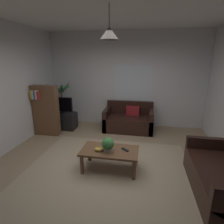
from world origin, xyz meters
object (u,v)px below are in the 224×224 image
object	(u,v)px
tv_stand	(62,120)
pendant_lamp	(109,33)
remote_on_table_0	(125,150)
bookshelf_corner	(46,110)
couch_under_window	(129,121)
potted_palm_corner	(62,103)
coffee_table	(110,153)
tv	(60,105)
book_on_table_0	(99,150)
book_on_table_1	(99,149)
potted_plant_on_table	(108,144)

from	to	relation	value
tv_stand	pendant_lamp	world-z (taller)	pendant_lamp
remote_on_table_0	bookshelf_corner	distance (m)	2.73
bookshelf_corner	remote_on_table_0	bearing A→B (deg)	-29.33
couch_under_window	potted_palm_corner	distance (m)	2.29
coffee_table	bookshelf_corner	bearing A→B (deg)	146.70
tv_stand	couch_under_window	bearing A→B (deg)	7.41
potted_palm_corner	bookshelf_corner	bearing A→B (deg)	-89.68
tv	potted_palm_corner	bearing A→B (deg)	110.94
book_on_table_0	tv	size ratio (longest dim) A/B	0.14
coffee_table	tv_stand	size ratio (longest dim) A/B	1.20
coffee_table	pendant_lamp	world-z (taller)	pendant_lamp
tv	remote_on_table_0	bearing A→B (deg)	-39.96
coffee_table	bookshelf_corner	world-z (taller)	bookshelf_corner
potted_palm_corner	pendant_lamp	world-z (taller)	pendant_lamp
coffee_table	couch_under_window	bearing A→B (deg)	85.87
couch_under_window	pendant_lamp	bearing A→B (deg)	-94.13
book_on_table_0	bookshelf_corner	bearing A→B (deg)	142.80
remote_on_table_0	potted_palm_corner	xyz separation A→B (m)	(-2.38, 2.33, 0.25)
tv	book_on_table_1	bearing A→B (deg)	-48.96
couch_under_window	tv	distance (m)	2.13
remote_on_table_0	potted_palm_corner	distance (m)	3.34
coffee_table	book_on_table_0	bearing A→B (deg)	-157.70
potted_plant_on_table	pendant_lamp	xyz separation A→B (m)	(0.02, 0.06, 1.89)
tv	pendant_lamp	bearing A→B (deg)	-44.55
potted_plant_on_table	tv_stand	distance (m)	2.73
tv	couch_under_window	bearing A→B (deg)	8.01
book_on_table_0	potted_plant_on_table	size ratio (longest dim) A/B	0.40
book_on_table_1	pendant_lamp	distance (m)	2.02
bookshelf_corner	potted_palm_corner	bearing A→B (deg)	90.32
couch_under_window	book_on_table_1	bearing A→B (deg)	-98.87
bookshelf_corner	pendant_lamp	world-z (taller)	pendant_lamp
pendant_lamp	bookshelf_corner	bearing A→B (deg)	146.70
remote_on_table_0	bookshelf_corner	world-z (taller)	bookshelf_corner
bookshelf_corner	coffee_table	bearing A→B (deg)	-33.30
book_on_table_1	potted_plant_on_table	world-z (taller)	potted_plant_on_table
coffee_table	tv	xyz separation A→B (m)	(-1.90, 1.87, 0.40)
book_on_table_1	tv	distance (m)	2.61
couch_under_window	coffee_table	distance (m)	2.16
book_on_table_1	pendant_lamp	size ratio (longest dim) A/B	0.24
potted_plant_on_table	tv	distance (m)	2.70
bookshelf_corner	tv	bearing A→B (deg)	69.53
potted_plant_on_table	potted_palm_corner	distance (m)	3.20
potted_plant_on_table	pendant_lamp	bearing A→B (deg)	73.79
remote_on_table_0	tv_stand	bearing A→B (deg)	91.20
coffee_table	remote_on_table_0	size ratio (longest dim) A/B	6.76
remote_on_table_0	tv	bearing A→B (deg)	91.53
book_on_table_1	tv	bearing A→B (deg)	131.04
pendant_lamp	potted_palm_corner	bearing A→B (deg)	131.41
book_on_table_1	bookshelf_corner	xyz separation A→B (m)	(-1.89, 1.46, 0.26)
book_on_table_1	coffee_table	bearing A→B (deg)	24.47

